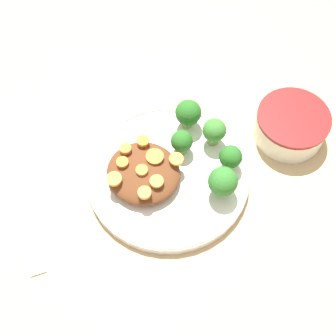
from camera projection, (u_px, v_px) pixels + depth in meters
The scene contains 19 objects.
ground_plane at pixel (168, 178), 0.76m from camera, with size 4.00×4.00×0.00m, color tan.
plate at pixel (168, 174), 0.75m from camera, with size 0.26×0.26×0.02m.
dip_bowl at pixel (291, 125), 0.77m from camera, with size 0.12×0.12×0.05m.
stew_mound at pixel (143, 173), 0.73m from camera, with size 0.12×0.11×0.03m, color brown.
broccoli_floret_0 at pixel (223, 182), 0.70m from camera, with size 0.05×0.05×0.06m.
broccoli_floret_1 at pixel (188, 113), 0.76m from camera, with size 0.04×0.04×0.06m.
broccoli_floret_2 at pixel (183, 142), 0.74m from camera, with size 0.04×0.04×0.05m.
broccoli_floret_3 at pixel (214, 131), 0.74m from camera, with size 0.04×0.04×0.05m.
broccoli_floret_4 at pixel (231, 157), 0.73m from camera, with size 0.04×0.04×0.05m.
carrot_slice_0 at pixel (142, 170), 0.71m from camera, with size 0.02×0.02×0.01m, color orange.
carrot_slice_1 at pixel (125, 149), 0.73m from camera, with size 0.02×0.02×0.01m, color orange.
carrot_slice_2 at pixel (122, 162), 0.72m from camera, with size 0.02×0.02×0.01m, color orange.
carrot_slice_3 at pixel (176, 159), 0.72m from camera, with size 0.02×0.02×0.00m, color orange.
carrot_slice_4 at pixel (144, 193), 0.69m from camera, with size 0.02×0.02×0.01m, color orange.
carrot_slice_5 at pixel (156, 155), 0.72m from camera, with size 0.03×0.03×0.00m, color orange.
carrot_slice_6 at pixel (155, 180), 0.70m from camera, with size 0.02×0.02×0.00m, color orange.
carrot_slice_7 at pixel (114, 179), 0.70m from camera, with size 0.02×0.02×0.01m, color orange.
carrot_slice_8 at pixel (143, 141), 0.73m from camera, with size 0.02×0.02×0.01m, color orange.
fork at pixel (29, 232), 0.71m from camera, with size 0.14×0.13×0.01m.
Camera 1 is at (-0.16, 0.31, 0.67)m, focal length 50.00 mm.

